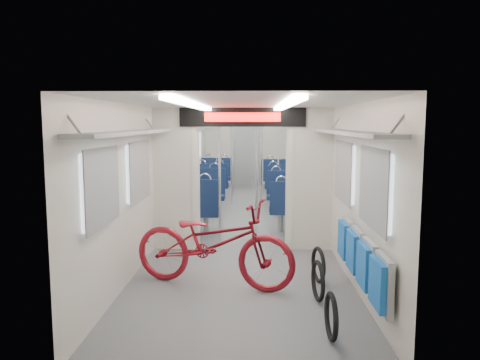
{
  "coord_description": "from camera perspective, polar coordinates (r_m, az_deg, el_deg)",
  "views": [
    {
      "loc": [
        0.16,
        -9.55,
        2.06
      ],
      "look_at": [
        -0.05,
        -1.62,
        1.09
      ],
      "focal_mm": 35.0,
      "sensor_mm": 36.0,
      "label": 1
    }
  ],
  "objects": [
    {
      "name": "stanchion_near_left",
      "position": [
        8.11,
        -2.49,
        0.53
      ],
      "size": [
        0.04,
        0.04,
        2.3
      ],
      "primitive_type": "cylinder",
      "color": "silver",
      "rests_on": "ground"
    },
    {
      "name": "bicycle",
      "position": [
        5.96,
        -3.27,
        -7.65
      ],
      "size": [
        2.25,
        1.32,
        1.12
      ],
      "primitive_type": "imported",
      "rotation": [
        0.0,
        0.0,
        1.28
      ],
      "color": "maroon",
      "rests_on": "ground"
    },
    {
      "name": "bike_hoop_a",
      "position": [
        4.71,
        11.04,
        -16.29
      ],
      "size": [
        0.07,
        0.47,
        0.47
      ],
      "primitive_type": "torus",
      "rotation": [
        1.57,
        0.0,
        1.61
      ],
      "color": "black",
      "rests_on": "ground"
    },
    {
      "name": "stanchion_near_right",
      "position": [
        8.36,
        2.01,
        0.72
      ],
      "size": [
        0.04,
        0.04,
        2.3
      ],
      "primitive_type": "cylinder",
      "color": "silver",
      "rests_on": "ground"
    },
    {
      "name": "bike_hoop_c",
      "position": [
        6.24,
        9.52,
        -10.37
      ],
      "size": [
        0.14,
        0.47,
        0.47
      ],
      "primitive_type": "torus",
      "rotation": [
        1.57,
        0.0,
        1.76
      ],
      "color": "black",
      "rests_on": "ground"
    },
    {
      "name": "stanchion_far_right",
      "position": [
        11.65,
        2.63,
        2.5
      ],
      "size": [
        0.05,
        0.05,
        2.3
      ],
      "primitive_type": "cylinder",
      "color": "silver",
      "rests_on": "ground"
    },
    {
      "name": "seat_bay_near_left",
      "position": [
        9.63,
        -5.02,
        -1.95
      ],
      "size": [
        0.95,
        2.27,
        1.16
      ],
      "color": "#0D1939",
      "rests_on": "ground"
    },
    {
      "name": "seat_bay_near_right",
      "position": [
        9.75,
        6.08,
        -2.03
      ],
      "size": [
        0.9,
        2.05,
        1.09
      ],
      "color": "#0D1939",
      "rests_on": "ground"
    },
    {
      "name": "stanchion_far_left",
      "position": [
        11.69,
        -1.06,
        2.52
      ],
      "size": [
        0.04,
        0.04,
        2.3
      ],
      "primitive_type": "cylinder",
      "color": "silver",
      "rests_on": "ground"
    },
    {
      "name": "bike_hoop_b",
      "position": [
        5.62,
        9.47,
        -12.27
      ],
      "size": [
        0.11,
        0.49,
        0.48
      ],
      "primitive_type": "torus",
      "rotation": [
        1.57,
        0.0,
        1.69
      ],
      "color": "black",
      "rests_on": "ground"
    },
    {
      "name": "flip_bench",
      "position": [
        5.38,
        14.49,
        -9.22
      ],
      "size": [
        0.12,
        2.12,
        0.53
      ],
      "color": "gray",
      "rests_on": "carriage"
    },
    {
      "name": "seat_bay_far_left",
      "position": [
        13.25,
        -3.22,
        0.44
      ],
      "size": [
        0.92,
        2.13,
        1.12
      ],
      "color": "#0D1939",
      "rests_on": "ground"
    },
    {
      "name": "seat_bay_far_right",
      "position": [
        13.12,
        4.91,
        0.3
      ],
      "size": [
        0.9,
        2.03,
        1.09
      ],
      "color": "#0D1939",
      "rests_on": "ground"
    },
    {
      "name": "carriage",
      "position": [
        9.31,
        0.55,
        3.54
      ],
      "size": [
        12.0,
        12.02,
        2.31
      ],
      "color": "#515456",
      "rests_on": "ground"
    }
  ]
}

